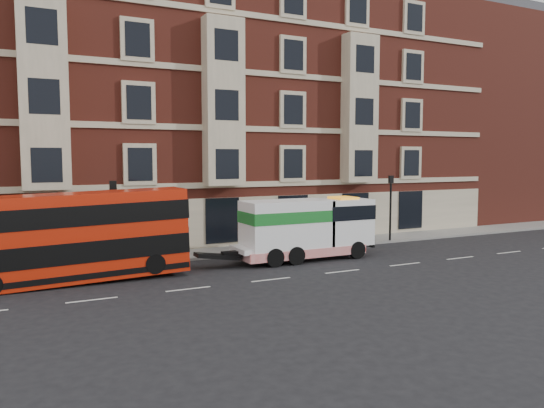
% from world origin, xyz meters
% --- Properties ---
extents(ground, '(120.00, 120.00, 0.00)m').
position_xyz_m(ground, '(0.00, 0.00, 0.00)').
color(ground, black).
rests_on(ground, ground).
extents(sidewalk, '(90.00, 3.00, 0.15)m').
position_xyz_m(sidewalk, '(0.00, 7.50, 0.07)').
color(sidewalk, slate).
rests_on(sidewalk, ground).
extents(victorian_terrace, '(45.00, 12.00, 20.40)m').
position_xyz_m(victorian_terrace, '(0.50, 15.00, 10.07)').
color(victorian_terrace, maroon).
rests_on(victorian_terrace, ground).
extents(filler_east, '(18.00, 10.00, 19.00)m').
position_xyz_m(filler_east, '(32.00, 14.00, 9.43)').
color(filler_east, maroon).
rests_on(filler_east, ground).
extents(lamp_post_west, '(0.35, 0.15, 4.35)m').
position_xyz_m(lamp_post_west, '(-6.00, 6.20, 2.68)').
color(lamp_post_west, black).
rests_on(lamp_post_west, sidewalk).
extents(lamp_post_east, '(0.35, 0.15, 4.35)m').
position_xyz_m(lamp_post_east, '(12.00, 6.20, 2.68)').
color(lamp_post_east, black).
rests_on(lamp_post_east, sidewalk).
extents(double_decker_bus, '(10.09, 2.31, 4.08)m').
position_xyz_m(double_decker_bus, '(-8.22, 3.51, 2.16)').
color(double_decker_bus, red).
rests_on(double_decker_bus, ground).
extents(tow_truck, '(8.07, 2.39, 3.36)m').
position_xyz_m(tow_truck, '(3.83, 3.51, 1.78)').
color(tow_truck, white).
rests_on(tow_truck, ground).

